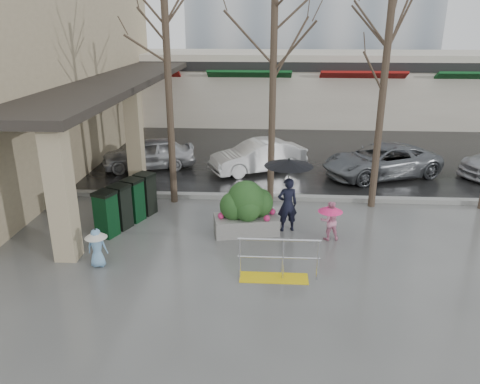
# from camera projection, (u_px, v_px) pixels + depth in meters

# --- Properties ---
(ground) EXTENTS (120.00, 120.00, 0.00)m
(ground) POSITION_uv_depth(u_px,v_px,m) (224.00, 253.00, 12.17)
(ground) COLOR #51514F
(ground) RESTS_ON ground
(street_asphalt) EXTENTS (120.00, 36.00, 0.01)m
(street_asphalt) POSITION_uv_depth(u_px,v_px,m) (254.00, 108.00, 32.80)
(street_asphalt) COLOR black
(street_asphalt) RESTS_ON ground
(curb) EXTENTS (120.00, 0.30, 0.15)m
(curb) POSITION_uv_depth(u_px,v_px,m) (235.00, 196.00, 15.89)
(curb) COLOR gray
(curb) RESTS_ON ground
(near_building) EXTENTS (6.00, 18.00, 8.00)m
(near_building) POSITION_uv_depth(u_px,v_px,m) (19.00, 66.00, 18.83)
(near_building) COLOR tan
(near_building) RESTS_ON ground
(canopy_slab) EXTENTS (2.80, 18.00, 0.25)m
(canopy_slab) POSITION_uv_depth(u_px,v_px,m) (122.00, 76.00, 18.71)
(canopy_slab) COLOR #2D2823
(canopy_slab) RESTS_ON pillar_front
(pillar_front) EXTENTS (0.55, 0.55, 3.50)m
(pillar_front) POSITION_uv_depth(u_px,v_px,m) (61.00, 193.00, 11.33)
(pillar_front) COLOR tan
(pillar_front) RESTS_ON ground
(pillar_back) EXTENTS (0.55, 0.55, 3.50)m
(pillar_back) POSITION_uv_depth(u_px,v_px,m) (134.00, 133.00, 17.43)
(pillar_back) COLOR tan
(pillar_back) RESTS_ON ground
(storefront_row) EXTENTS (34.00, 6.74, 4.00)m
(storefront_row) POSITION_uv_depth(u_px,v_px,m) (285.00, 86.00, 28.21)
(storefront_row) COLOR beige
(storefront_row) RESTS_ON ground
(handrail) EXTENTS (1.90, 0.50, 1.03)m
(handrail) POSITION_uv_depth(u_px,v_px,m) (277.00, 264.00, 10.83)
(handrail) COLOR yellow
(handrail) RESTS_ON ground
(tree_west) EXTENTS (3.20, 3.20, 6.80)m
(tree_west) POSITION_uv_depth(u_px,v_px,m) (166.00, 42.00, 13.92)
(tree_west) COLOR #382B21
(tree_west) RESTS_ON ground
(tree_midwest) EXTENTS (3.20, 3.20, 7.00)m
(tree_midwest) POSITION_uv_depth(u_px,v_px,m) (274.00, 37.00, 13.68)
(tree_midwest) COLOR #382B21
(tree_midwest) RESTS_ON ground
(tree_mideast) EXTENTS (3.20, 3.20, 6.50)m
(tree_mideast) POSITION_uv_depth(u_px,v_px,m) (387.00, 51.00, 13.61)
(tree_mideast) COLOR #382B21
(tree_mideast) RESTS_ON ground
(woman) EXTENTS (1.37, 1.37, 2.16)m
(woman) POSITION_uv_depth(u_px,v_px,m) (288.00, 184.00, 13.02)
(woman) COLOR black
(woman) RESTS_ON ground
(child_pink) EXTENTS (0.68, 0.68, 1.11)m
(child_pink) POSITION_uv_depth(u_px,v_px,m) (330.00, 218.00, 12.73)
(child_pink) COLOR pink
(child_pink) RESTS_ON ground
(child_blue) EXTENTS (0.55, 0.55, 0.99)m
(child_blue) POSITION_uv_depth(u_px,v_px,m) (97.00, 244.00, 11.33)
(child_blue) COLOR #6F9EC5
(child_blue) RESTS_ON ground
(planter) EXTENTS (1.91, 1.23, 1.55)m
(planter) POSITION_uv_depth(u_px,v_px,m) (246.00, 208.00, 13.11)
(planter) COLOR slate
(planter) RESTS_ON ground
(news_boxes) EXTENTS (1.36, 2.36, 1.30)m
(news_boxes) POSITION_uv_depth(u_px,v_px,m) (127.00, 203.00, 13.72)
(news_boxes) COLOR #0D391A
(news_boxes) RESTS_ON ground
(car_a) EXTENTS (3.96, 2.42, 1.26)m
(car_a) POSITION_uv_depth(u_px,v_px,m) (149.00, 153.00, 19.00)
(car_a) COLOR #B6B7BB
(car_a) RESTS_ON ground
(car_b) EXTENTS (4.01, 2.92, 1.26)m
(car_b) POSITION_uv_depth(u_px,v_px,m) (258.00, 156.00, 18.59)
(car_b) COLOR white
(car_b) RESTS_ON ground
(car_c) EXTENTS (4.98, 3.61, 1.26)m
(car_c) POSITION_uv_depth(u_px,v_px,m) (381.00, 161.00, 17.98)
(car_c) COLOR slate
(car_c) RESTS_ON ground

